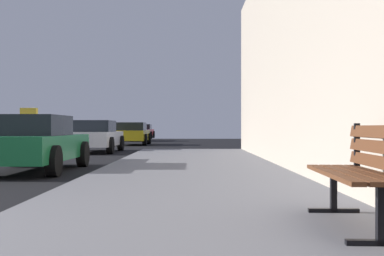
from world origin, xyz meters
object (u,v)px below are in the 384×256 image
at_px(car_green, 31,143).
at_px(car_silver, 135,132).
at_px(car_red, 142,131).
at_px(car_yellow, 131,134).
at_px(car_white, 94,136).
at_px(bench, 364,167).

xyz_separation_m(car_green, car_silver, (-0.54, 25.15, 0.00)).
bearing_deg(car_red, car_silver, -87.94).
height_order(car_silver, car_red, same).
relative_size(car_green, car_yellow, 1.05).
height_order(car_white, car_red, same).
distance_m(car_yellow, car_red, 16.64).
xyz_separation_m(car_green, car_white, (-0.28, 8.66, -0.00)).
relative_size(bench, car_green, 0.39).
bearing_deg(car_yellow, car_white, -93.34).
height_order(bench, car_yellow, car_yellow).
height_order(bench, car_green, car_green).
distance_m(bench, car_yellow, 24.62).
relative_size(bench, car_white, 0.38).
distance_m(car_white, car_silver, 16.49).
height_order(bench, car_red, car_red).
xyz_separation_m(car_white, car_silver, (-0.26, 16.49, 0.00)).
relative_size(car_white, car_silver, 1.03).
distance_m(bench, car_white, 16.61).
height_order(car_green, car_white, car_green).
relative_size(car_green, car_silver, 1.01).
relative_size(car_green, car_white, 0.98).
xyz_separation_m(car_white, car_yellow, (0.49, 8.42, -0.00)).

